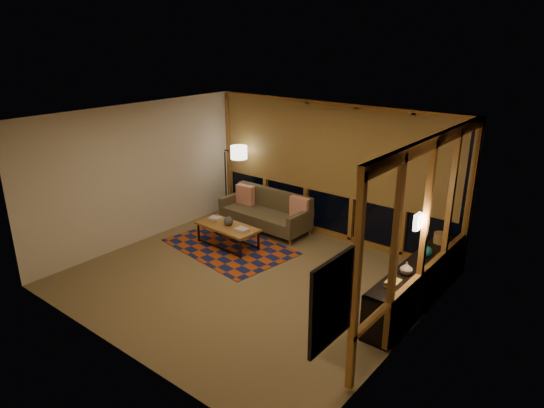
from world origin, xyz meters
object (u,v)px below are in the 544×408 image
Objects in this scene: floor_lamp at (226,180)px; bookshelf at (416,283)px; sofa at (265,212)px; coffee_table at (228,236)px.

bookshelf is (4.91, -1.00, -0.48)m from floor_lamp.
sofa is 3.77m from bookshelf.
floor_lamp is 0.60× the size of bookshelf.
coffee_table is 0.46× the size of bookshelf.
coffee_table is (-0.03, -1.09, -0.19)m from sofa.
floor_lamp reaches higher than bookshelf.
sofa is 1.17× the size of floor_lamp.
bookshelf is at bearing -12.04° from sofa.
coffee_table is 0.77× the size of floor_lamp.
floor_lamp is (-1.21, 1.23, 0.61)m from coffee_table.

